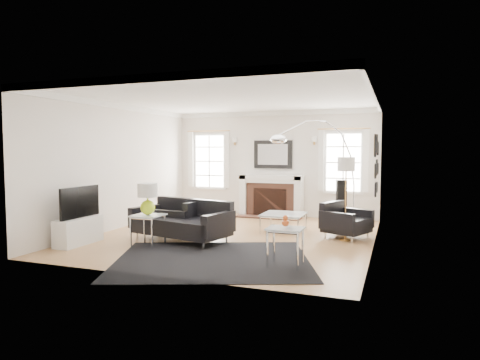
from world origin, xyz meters
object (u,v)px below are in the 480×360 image
at_px(armchair_right, 344,222).
at_px(sofa, 183,222).
at_px(fireplace, 271,196).
at_px(coffee_table, 284,215).
at_px(armchair_left, 183,220).
at_px(arc_floor_lamp, 318,168).
at_px(gourd_lamp, 148,197).

bearing_deg(armchair_right, sofa, -155.61).
height_order(fireplace, coffee_table, fireplace).
bearing_deg(fireplace, coffee_table, -66.56).
height_order(armchair_left, coffee_table, armchair_left).
distance_m(fireplace, armchair_left, 3.30).
height_order(sofa, armchair_left, sofa).
relative_size(sofa, armchair_left, 2.20).
bearing_deg(coffee_table, armchair_right, -8.23).
distance_m(sofa, arc_floor_lamp, 3.24).
height_order(armchair_left, armchair_right, armchair_left).
distance_m(sofa, armchair_left, 0.36).
bearing_deg(armchair_left, arc_floor_lamp, 36.49).
bearing_deg(fireplace, armchair_left, -106.79).
relative_size(armchair_left, coffee_table, 1.09).
distance_m(armchair_left, armchair_right, 3.26).
relative_size(armchair_left, armchair_right, 0.88).
bearing_deg(gourd_lamp, sofa, 62.01).
distance_m(armchair_right, coffee_table, 1.31).
relative_size(armchair_right, coffee_table, 1.24).
bearing_deg(armchair_right, fireplace, 134.98).
distance_m(gourd_lamp, arc_floor_lamp, 3.85).
bearing_deg(sofa, armchair_right, 24.39).
xyz_separation_m(sofa, coffee_table, (1.64, 1.52, 0.01)).
bearing_deg(gourd_lamp, coffee_table, 47.74).
distance_m(armchair_right, arc_floor_lamp, 1.46).
bearing_deg(armchair_left, fireplace, 73.21).
relative_size(sofa, coffee_table, 2.40).
relative_size(coffee_table, gourd_lamp, 1.54).
relative_size(fireplace, gourd_lamp, 2.93).
distance_m(fireplace, sofa, 3.57).
xyz_separation_m(gourd_lamp, arc_floor_lamp, (2.62, 2.79, 0.45)).
bearing_deg(arc_floor_lamp, fireplace, 136.95).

